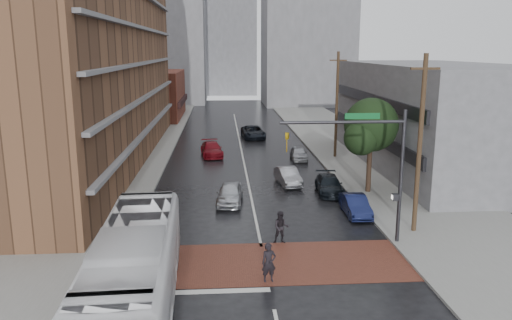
{
  "coord_description": "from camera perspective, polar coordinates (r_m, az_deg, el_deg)",
  "views": [
    {
      "loc": [
        -1.99,
        -22.08,
        10.2
      ],
      "look_at": [
        0.09,
        7.93,
        3.5
      ],
      "focal_mm": 35.0,
      "sensor_mm": 36.0,
      "label": 1
    }
  ],
  "objects": [
    {
      "name": "car_travel_a",
      "position": [
        33.69,
        -3.01,
        -3.84
      ],
      "size": [
        2.05,
        4.24,
        1.39
      ],
      "primitive_type": "imported",
      "rotation": [
        0.0,
        0.0,
        -0.1
      ],
      "color": "#B8BAC0",
      "rests_on": "ground"
    },
    {
      "name": "suv_travel",
      "position": [
        58.28,
        -0.33,
        3.21
      ],
      "size": [
        2.87,
        5.46,
        1.46
      ],
      "primitive_type": "imported",
      "rotation": [
        0.0,
        0.0,
        0.08
      ],
      "color": "black",
      "rests_on": "ground"
    },
    {
      "name": "pedestrian_a",
      "position": [
        22.67,
        1.48,
        -11.65
      ],
      "size": [
        0.72,
        0.54,
        1.81
      ],
      "primitive_type": "imported",
      "rotation": [
        0.0,
        0.0,
        0.17
      ],
      "color": "black",
      "rests_on": "ground"
    },
    {
      "name": "car_parked_far",
      "position": [
        47.04,
        4.9,
        0.77
      ],
      "size": [
        1.62,
        3.72,
        1.25
      ],
      "primitive_type": "imported",
      "rotation": [
        0.0,
        0.0,
        -0.04
      ],
      "color": "#96989D",
      "rests_on": "ground"
    },
    {
      "name": "utility_pole_near",
      "position": [
        28.67,
        18.21,
        1.76
      ],
      "size": [
        1.6,
        0.26,
        10.0
      ],
      "color": "#473321",
      "rests_on": "ground"
    },
    {
      "name": "street_tree",
      "position": [
        36.11,
        13.02,
        3.53
      ],
      "size": [
        4.2,
        4.1,
        6.9
      ],
      "color": "#332319",
      "rests_on": "ground"
    },
    {
      "name": "sidewalk_west",
      "position": [
        49.08,
        -15.06,
        0.22
      ],
      "size": [
        9.0,
        90.0,
        0.15
      ],
      "primitive_type": "cube",
      "color": "gray",
      "rests_on": "ground"
    },
    {
      "name": "distant_tower_west",
      "position": [
        100.96,
        -11.22,
        15.62
      ],
      "size": [
        18.0,
        16.0,
        32.0
      ],
      "primitive_type": "cube",
      "color": "gray",
      "rests_on": "ground"
    },
    {
      "name": "transit_bus",
      "position": [
        20.52,
        -13.67,
        -12.17
      ],
      "size": [
        3.41,
        12.6,
        3.48
      ],
      "primitive_type": "imported",
      "rotation": [
        0.0,
        0.0,
        0.04
      ],
      "color": "white",
      "rests_on": "ground"
    },
    {
      "name": "storefront_west",
      "position": [
        77.02,
        -11.52,
        7.32
      ],
      "size": [
        8.0,
        16.0,
        7.0
      ],
      "primitive_type": "cube",
      "color": "brown",
      "rests_on": "ground"
    },
    {
      "name": "apartment_block",
      "position": [
        47.77,
        -19.34,
        16.45
      ],
      "size": [
        10.0,
        44.0,
        28.0
      ],
      "primitive_type": "cube",
      "color": "brown",
      "rests_on": "ground"
    },
    {
      "name": "car_parked_near",
      "position": [
        31.97,
        11.29,
        -5.11
      ],
      "size": [
        1.39,
        3.85,
        1.26
      ],
      "primitive_type": "imported",
      "rotation": [
        0.0,
        0.0,
        -0.01
      ],
      "color": "#121941",
      "rests_on": "ground"
    },
    {
      "name": "ground",
      "position": [
        24.4,
        1.09,
        -12.16
      ],
      "size": [
        160.0,
        160.0,
        0.0
      ],
      "primitive_type": "plane",
      "color": "black",
      "rests_on": "ground"
    },
    {
      "name": "car_travel_b",
      "position": [
        38.36,
        3.67,
        -1.87
      ],
      "size": [
        1.89,
        4.13,
        1.31
      ],
      "primitive_type": "imported",
      "rotation": [
        0.0,
        0.0,
        0.13
      ],
      "color": "#A2A3A9",
      "rests_on": "ground"
    },
    {
      "name": "distant_tower_east",
      "position": [
        95.74,
        5.92,
        17.17
      ],
      "size": [
        16.0,
        14.0,
        36.0
      ],
      "primitive_type": "cube",
      "color": "gray",
      "rests_on": "ground"
    },
    {
      "name": "pedestrian_b",
      "position": [
        26.93,
        2.89,
        -7.71
      ],
      "size": [
        0.9,
        0.73,
        1.76
      ],
      "primitive_type": "imported",
      "rotation": [
        0.0,
        0.0,
        -0.07
      ],
      "color": "black",
      "rests_on": "ground"
    },
    {
      "name": "building_east",
      "position": [
        46.31,
        19.66,
        4.76
      ],
      "size": [
        11.0,
        26.0,
        9.0
      ],
      "primitive_type": "cube",
      "color": "gray",
      "rests_on": "ground"
    },
    {
      "name": "car_parked_mid",
      "position": [
        36.44,
        8.36,
        -2.81
      ],
      "size": [
        2.08,
        4.45,
        1.26
      ],
      "primitive_type": "imported",
      "rotation": [
        0.0,
        0.0,
        -0.07
      ],
      "color": "black",
      "rests_on": "ground"
    },
    {
      "name": "signal_mast",
      "position": [
        26.37,
        13.41,
        0.24
      ],
      "size": [
        6.5,
        0.3,
        7.2
      ],
      "color": "#2D2D33",
      "rests_on": "ground"
    },
    {
      "name": "utility_pole_far",
      "position": [
        47.59,
        9.21,
        6.29
      ],
      "size": [
        1.6,
        0.26,
        10.0
      ],
      "color": "#473321",
      "rests_on": "ground"
    },
    {
      "name": "sidewalk_east",
      "position": [
        50.01,
        11.76,
        0.61
      ],
      "size": [
        9.0,
        90.0,
        0.15
      ],
      "primitive_type": "cube",
      "color": "gray",
      "rests_on": "ground"
    },
    {
      "name": "crosswalk",
      "position": [
        24.85,
        0.99,
        -11.65
      ],
      "size": [
        14.0,
        5.0,
        0.02
      ],
      "primitive_type": "cube",
      "color": "brown",
      "rests_on": "ground"
    },
    {
      "name": "distant_tower_center",
      "position": [
        117.11,
        -3.09,
        13.42
      ],
      "size": [
        12.0,
        10.0,
        24.0
      ],
      "primitive_type": "cube",
      "color": "gray",
      "rests_on": "ground"
    },
    {
      "name": "car_travel_c",
      "position": [
        48.71,
        -5.09,
        1.24
      ],
      "size": [
        2.46,
        4.89,
        1.36
      ],
      "primitive_type": "imported",
      "rotation": [
        0.0,
        0.0,
        0.12
      ],
      "color": "maroon",
      "rests_on": "ground"
    }
  ]
}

